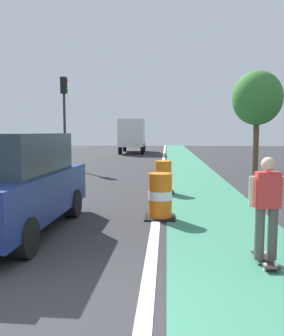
# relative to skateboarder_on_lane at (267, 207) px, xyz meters

# --- Properties ---
(ground_plane) EXTENTS (100.00, 100.00, 0.00)m
(ground_plane) POSITION_rel_skateboarder_on_lane_xyz_m (-2.69, -2.02, -0.91)
(ground_plane) COLOR #2D2D30
(bike_lane_strip) EXTENTS (2.50, 80.00, 0.01)m
(bike_lane_strip) POSITION_rel_skateboarder_on_lane_xyz_m (-0.29, 9.98, -0.91)
(bike_lane_strip) COLOR #387F60
(bike_lane_strip) RESTS_ON ground
(lane_divider_stripe) EXTENTS (0.20, 80.00, 0.01)m
(lane_divider_stripe) POSITION_rel_skateboarder_on_lane_xyz_m (-1.79, 9.98, -0.91)
(lane_divider_stripe) COLOR silver
(lane_divider_stripe) RESTS_ON ground
(skateboarder_on_lane) EXTENTS (0.57, 0.81, 1.69)m
(skateboarder_on_lane) POSITION_rel_skateboarder_on_lane_xyz_m (0.00, 0.00, 0.00)
(skateboarder_on_lane) COLOR black
(skateboarder_on_lane) RESTS_ON ground
(parked_suv_nearest) EXTENTS (1.98, 4.63, 2.04)m
(parked_suv_nearest) POSITION_rel_skateboarder_on_lane_xyz_m (-4.67, 1.45, 0.12)
(parked_suv_nearest) COLOR navy
(parked_suv_nearest) RESTS_ON ground
(traffic_barrel_front) EXTENTS (0.73, 0.73, 1.09)m
(traffic_barrel_front) POSITION_rel_skateboarder_on_lane_xyz_m (-1.71, 2.88, -0.38)
(traffic_barrel_front) COLOR orange
(traffic_barrel_front) RESTS_ON ground
(traffic_barrel_mid) EXTENTS (0.73, 0.73, 1.09)m
(traffic_barrel_mid) POSITION_rel_skateboarder_on_lane_xyz_m (-1.67, 6.53, -0.38)
(traffic_barrel_mid) COLOR orange
(traffic_barrel_mid) RESTS_ON ground
(delivery_truck_down_block) EXTENTS (2.57, 7.67, 3.23)m
(delivery_truck_down_block) POSITION_rel_skateboarder_on_lane_xyz_m (-4.91, 29.59, 0.94)
(delivery_truck_down_block) COLOR silver
(delivery_truck_down_block) RESTS_ON ground
(traffic_light_corner) EXTENTS (0.41, 0.32, 5.10)m
(traffic_light_corner) POSITION_rel_skateboarder_on_lane_xyz_m (-7.29, 14.29, 2.59)
(traffic_light_corner) COLOR #2D2D2D
(traffic_light_corner) RESTS_ON ground
(pedestrian_crossing) EXTENTS (0.34, 0.20, 1.61)m
(pedestrian_crossing) POSITION_rel_skateboarder_on_lane_xyz_m (-7.29, 12.95, -0.05)
(pedestrian_crossing) COLOR #33333D
(pedestrian_crossing) RESTS_ON ground
(pedestrian_waiting) EXTENTS (0.34, 0.20, 1.61)m
(pedestrian_waiting) POSITION_rel_skateboarder_on_lane_xyz_m (-7.51, 15.11, -0.05)
(pedestrian_waiting) COLOR #33333D
(pedestrian_waiting) RESTS_ON ground
(street_tree_sidewalk) EXTENTS (2.40, 2.40, 5.00)m
(street_tree_sidewalk) POSITION_rel_skateboarder_on_lane_xyz_m (2.78, 12.23, 2.76)
(street_tree_sidewalk) COLOR brown
(street_tree_sidewalk) RESTS_ON ground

